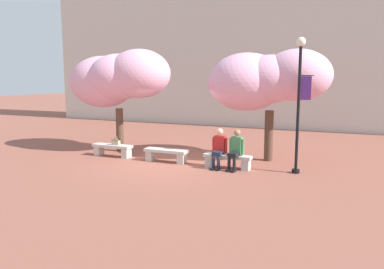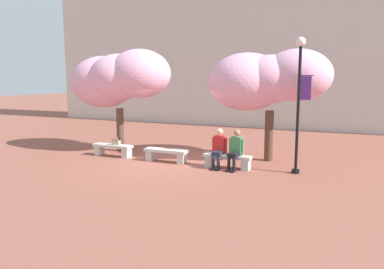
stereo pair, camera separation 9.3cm
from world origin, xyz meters
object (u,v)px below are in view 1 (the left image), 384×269
(cherry_tree_secondary, at_px, (118,78))
(lamp_post_with_banner, at_px, (299,93))
(stone_bench_west_end, at_px, (112,149))
(stone_bench_near_west, at_px, (166,154))
(stone_bench_center, at_px, (228,159))
(person_seated_left, at_px, (219,147))
(person_seated_right, at_px, (236,148))
(handbag, at_px, (116,142))
(cherry_tree_main, at_px, (265,80))

(cherry_tree_secondary, height_order, lamp_post_with_banner, lamp_post_with_banner)
(lamp_post_with_banner, bearing_deg, stone_bench_west_end, -177.73)
(lamp_post_with_banner, bearing_deg, stone_bench_near_west, -176.56)
(stone_bench_center, distance_m, cherry_tree_secondary, 5.77)
(stone_bench_center, distance_m, lamp_post_with_banner, 3.05)
(stone_bench_near_west, height_order, person_seated_left, person_seated_left)
(cherry_tree_secondary, bearing_deg, person_seated_right, -12.60)
(stone_bench_near_west, relative_size, handbag, 4.65)
(person_seated_right, height_order, handbag, person_seated_right)
(stone_bench_west_end, bearing_deg, stone_bench_center, 0.00)
(person_seated_right, bearing_deg, cherry_tree_secondary, 167.40)
(stone_bench_center, height_order, handbag, handbag)
(stone_bench_center, relative_size, lamp_post_with_banner, 0.38)
(stone_bench_center, height_order, person_seated_left, person_seated_left)
(stone_bench_near_west, bearing_deg, stone_bench_center, 0.00)
(cherry_tree_secondary, xyz_separation_m, lamp_post_with_banner, (7.16, -0.87, -0.44))
(stone_bench_near_west, relative_size, cherry_tree_main, 0.37)
(stone_bench_center, xyz_separation_m, person_seated_right, (0.28, -0.05, 0.40))
(person_seated_left, bearing_deg, stone_bench_center, 10.51)
(person_seated_left, height_order, person_seated_right, same)
(cherry_tree_main, height_order, lamp_post_with_banner, lamp_post_with_banner)
(stone_bench_west_end, height_order, stone_bench_near_west, same)
(stone_bench_west_end, bearing_deg, cherry_tree_main, 18.68)
(person_seated_right, bearing_deg, person_seated_left, -179.97)
(stone_bench_center, distance_m, person_seated_right, 0.50)
(stone_bench_near_west, distance_m, cherry_tree_main, 4.32)
(cherry_tree_secondary, distance_m, lamp_post_with_banner, 7.23)
(person_seated_right, height_order, cherry_tree_main, cherry_tree_main)
(person_seated_right, bearing_deg, cherry_tree_main, 76.50)
(stone_bench_near_west, bearing_deg, person_seated_left, -1.54)
(person_seated_right, xyz_separation_m, handbag, (-4.66, 0.04, -0.12))
(stone_bench_west_end, relative_size, cherry_tree_main, 0.37)
(stone_bench_west_end, relative_size, handbag, 4.65)
(stone_bench_center, distance_m, cherry_tree_main, 3.20)
(cherry_tree_secondary, bearing_deg, stone_bench_near_west, -22.40)
(lamp_post_with_banner, bearing_deg, handbag, -177.59)
(stone_bench_center, distance_m, handbag, 4.38)
(stone_bench_center, bearing_deg, lamp_post_with_banner, 7.07)
(person_seated_left, height_order, handbag, person_seated_left)
(person_seated_left, xyz_separation_m, lamp_post_with_banner, (2.42, 0.32, 1.76))
(person_seated_left, distance_m, handbag, 4.09)
(stone_bench_near_west, bearing_deg, cherry_tree_main, 30.73)
(handbag, bearing_deg, person_seated_left, -0.62)
(cherry_tree_main, bearing_deg, stone_bench_west_end, -161.32)
(handbag, bearing_deg, person_seated_right, -0.54)
(cherry_tree_main, bearing_deg, stone_bench_center, -112.10)
(stone_bench_near_west, xyz_separation_m, cherry_tree_secondary, (-2.75, 1.13, 2.61))
(handbag, relative_size, cherry_tree_secondary, 0.08)
(cherry_tree_secondary, relative_size, lamp_post_with_banner, 1.09)
(handbag, height_order, cherry_tree_main, cherry_tree_main)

